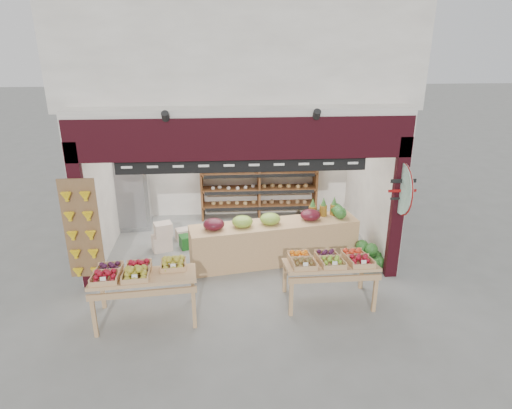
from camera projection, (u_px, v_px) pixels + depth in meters
The scene contains 11 objects.
ground at pixel (241, 254), 9.38m from camera, with size 60.00×60.00×0.00m, color slate.
shop_structure at pixel (236, 50), 9.47m from camera, with size 6.36×5.12×5.40m.
banana_board at pixel (82, 232), 7.71m from camera, with size 0.60×0.15×1.80m.
gift_sign at pixel (402, 189), 7.85m from camera, with size 0.04×0.93×0.92m.
back_shelving at pixel (259, 173), 10.84m from camera, with size 2.79×0.46×1.74m.
refrigerator at pixel (133, 189), 10.37m from camera, with size 0.72×0.72×1.84m, color #ACAEB3.
cardboard_stack at pixel (173, 238), 9.58m from camera, with size 1.00×0.85×0.61m.
mid_counter at pixel (274, 241), 8.93m from camera, with size 3.34×1.20×1.04m.
display_table_left at pixel (137, 274), 7.05m from camera, with size 1.66×1.02×1.01m.
display_table_right at pixel (330, 262), 7.49m from camera, with size 1.50×0.85×0.96m.
watermelon_pile at pixel (369, 258), 8.84m from camera, with size 0.67×0.62×0.47m.
Camera 1 is at (-0.27, -8.38, 4.33)m, focal length 32.00 mm.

